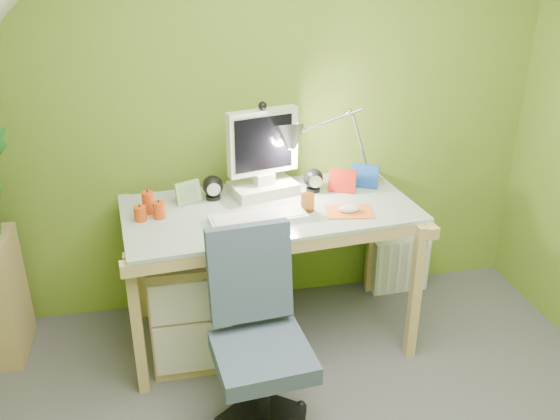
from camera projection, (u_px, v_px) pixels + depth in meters
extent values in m
cube|color=olive|center=(258.00, 106.00, 3.22)|extent=(3.20, 0.01, 2.40)
cube|color=silver|center=(258.00, 218.00, 2.87)|extent=(0.49, 0.20, 0.02)
cube|color=orange|center=(349.00, 212.00, 2.96)|extent=(0.25, 0.20, 0.01)
ellipsoid|color=silver|center=(349.00, 209.00, 2.95)|extent=(0.12, 0.08, 0.04)
cylinder|color=#954F15|center=(308.00, 202.00, 2.96)|extent=(0.08, 0.08, 0.09)
cube|color=red|center=(342.00, 181.00, 3.17)|extent=(0.14, 0.08, 0.13)
cube|color=#16449C|center=(365.00, 176.00, 3.23)|extent=(0.14, 0.09, 0.13)
cube|color=#96B97F|center=(188.00, 192.00, 3.04)|extent=(0.13, 0.07, 0.11)
cube|color=silver|center=(398.00, 263.00, 3.71)|extent=(0.36, 0.15, 0.36)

